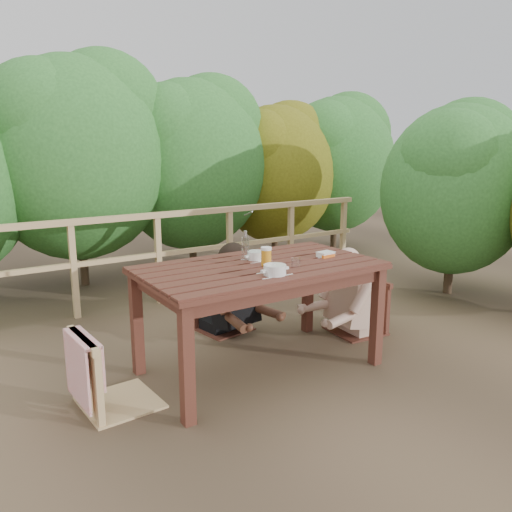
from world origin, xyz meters
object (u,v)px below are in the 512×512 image
soup_near (275,271)px  bottle (245,246)px  table (260,318)px  soup_far (256,256)px  butter_tub (326,255)px  chair_right (357,284)px  beer_glass (266,257)px  chair_left (116,333)px  woman (222,262)px  tumbler (296,263)px  chair_far (223,284)px  diner_right (361,262)px

soup_near → bottle: size_ratio=1.07×
table → soup_far: (0.07, 0.15, 0.46)m
soup_near → butter_tub: size_ratio=1.98×
chair_right → beer_glass: beer_glass is taller
chair_left → woman: 1.56m
chair_right → soup_far: (-1.12, -0.01, 0.40)m
chair_right → tumbler: bearing=-65.1°
woman → tumbler: size_ratio=15.87×
chair_left → soup_near: chair_left is taller
soup_far → tumbler: 0.37m
bottle → chair_left: bearing=-173.3°
table → bottle: bearing=93.5°
chair_right → soup_near: (-1.28, -0.48, 0.41)m
chair_far → tumbler: (0.01, -1.10, 0.42)m
butter_tub → chair_right: bearing=15.6°
woman → chair_right: bearing=134.4°
woman → beer_glass: (-0.16, -0.97, 0.25)m
chair_far → soup_far: 0.86m
chair_right → tumbler: size_ratio=11.29×
beer_glass → table: bearing=115.6°
butter_tub → soup_near: bearing=-166.1°
chair_right → tumbler: (-1.01, -0.37, 0.40)m
chair_left → soup_near: (1.03, -0.37, 0.36)m
chair_right → soup_far: size_ratio=3.76×
chair_left → beer_glass: bearing=-98.9°
chair_far → chair_right: 1.25m
chair_left → beer_glass: chair_left is taller
chair_right → diner_right: size_ratio=0.69×
bottle → diner_right: bearing=-0.8°
chair_left → butter_tub: size_ratio=7.55×
chair_left → chair_right: chair_left is taller
soup_far → beer_glass: bearing=-102.7°
butter_tub → diner_right: bearing=14.7°
chair_far → diner_right: (1.05, -0.73, 0.22)m
table → beer_glass: (0.02, -0.05, 0.49)m
chair_left → table: bearing=-96.3°
chair_far → tumbler: tumbler is taller
chair_left → beer_glass: 1.21m
beer_glass → butter_tub: (0.56, -0.02, -0.05)m
bottle → butter_tub: 0.66m
soup_far → butter_tub: size_ratio=1.84×
table → beer_glass: bearing=-64.4°
chair_left → bottle: bearing=-86.8°
beer_glass → tumbler: (0.16, -0.15, -0.04)m
soup_near → chair_far: bearing=77.8°
soup_near → tumbler: 0.29m
chair_right → bottle: 1.30m
soup_near → chair_right: bearing=20.6°
woman → beer_glass: woman is taller
chair_right → table: bearing=-77.3°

